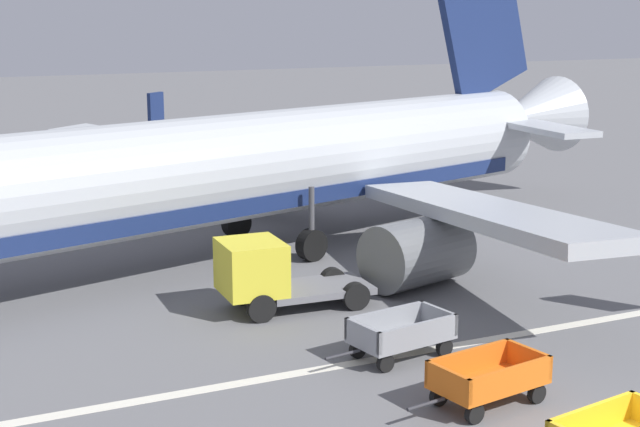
{
  "coord_description": "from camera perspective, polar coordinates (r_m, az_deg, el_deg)",
  "views": [
    {
      "loc": [
        -12.21,
        -13.05,
        8.6
      ],
      "look_at": [
        -0.99,
        10.9,
        2.8
      ],
      "focal_mm": 53.32,
      "sensor_mm": 36.0,
      "label": 1
    }
  ],
  "objects": [
    {
      "name": "service_truck_beside_carts",
      "position": [
        27.23,
        -3.16,
        -3.64
      ],
      "size": [
        4.47,
        2.19,
        2.1
      ],
      "color": "slate",
      "rests_on": "ground"
    },
    {
      "name": "airplane",
      "position": [
        32.95,
        -4.95,
        2.63
      ],
      "size": [
        37.07,
        30.07,
        11.34
      ],
      "color": "#B2B7BC",
      "rests_on": "ground"
    },
    {
      "name": "baggage_cart_fourth_in_row",
      "position": [
        21.45,
        10.06,
        -9.72
      ],
      "size": [
        3.62,
        1.79,
        1.07
      ],
      "color": "orange",
      "rests_on": "ground"
    },
    {
      "name": "baggage_cart_far_end",
      "position": [
        23.91,
        4.88,
        -7.22
      ],
      "size": [
        3.62,
        1.78,
        1.07
      ],
      "color": "gray",
      "rests_on": "ground"
    },
    {
      "name": "apron_stripe",
      "position": [
        24.61,
        6.5,
        -8.16
      ],
      "size": [
        120.0,
        0.36,
        0.01
      ],
      "primitive_type": "cube",
      "color": "silver",
      "rests_on": "ground"
    }
  ]
}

